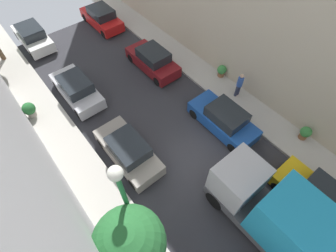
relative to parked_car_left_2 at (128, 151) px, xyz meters
The scene contains 17 objects.
ground 3.60m from the parked_car_left_2, 39.98° to the right, with size 32.00×32.00×0.00m, color #2D2D33.
sidewalk_left 3.29m from the parked_car_left_2, 135.45° to the right, with size 2.00×44.00×0.15m, color #B7B2A8.
sidewalk_right 8.05m from the parked_car_left_2, 16.38° to the right, with size 2.00×44.00×0.15m, color #B7B2A8.
parked_car_left_2 is the anchor object (origin of this frame).
parked_car_left_3 5.81m from the parked_car_left_2, 90.00° to the left, with size 1.78×4.20×1.57m.
parked_car_left_4 13.01m from the parked_car_left_2, 90.00° to the left, with size 1.78×4.20×1.57m.
parked_car_right_0 9.45m from the parked_car_left_2, 55.14° to the right, with size 1.78×4.20×1.57m.
parked_car_right_1 5.67m from the parked_car_left_2, 17.73° to the right, with size 1.78×4.20×1.57m.
parked_car_right_2 7.35m from the parked_car_left_2, 42.75° to the left, with size 1.78×4.20×1.57m.
parked_car_right_3 13.10m from the parked_car_left_2, 65.66° to the left, with size 1.78×4.20×1.57m.
delivery_truck 8.01m from the parked_car_left_2, 70.13° to the right, with size 2.26×6.60×3.38m.
pedestrian 7.95m from the parked_car_left_2, ahead, with size 0.40×0.36×1.72m.
street_tree_2 5.83m from the parked_car_left_2, 119.62° to the right, with size 2.37×2.37×4.62m.
potted_plant_1 6.78m from the parked_car_left_2, 115.79° to the left, with size 0.75×0.75×0.98m.
potted_plant_2 9.79m from the parked_car_left_2, 32.16° to the right, with size 0.61×0.61×0.86m.
potted_plant_4 8.53m from the parked_car_left_2, ahead, with size 0.61×0.61×0.84m.
lamp_post 5.25m from the parked_car_left_2, 118.77° to the right, with size 0.44×0.44×6.22m.
Camera 1 is at (-5.34, -4.23, 12.06)m, focal length 26.78 mm.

